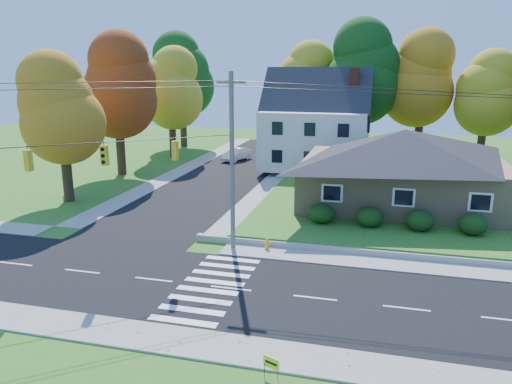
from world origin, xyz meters
TOP-DOWN VIEW (x-y plane):
  - ground at (0.00, 0.00)m, footprint 120.00×120.00m
  - road_main at (0.00, 0.00)m, footprint 90.00×8.00m
  - road_cross at (-8.00, 26.00)m, footprint 8.00×44.00m
  - sidewalk_north at (0.00, 5.00)m, footprint 90.00×2.00m
  - sidewalk_south at (0.00, -5.00)m, footprint 90.00×2.00m
  - lawn at (13.00, 21.00)m, footprint 30.00×30.00m
  - ranch_house at (8.00, 16.00)m, footprint 14.60×10.60m
  - colonial_house at (0.04, 28.00)m, footprint 10.40×8.40m
  - hedge_row at (7.50, 9.80)m, footprint 10.70×1.70m
  - traffic_infrastructure at (-0.15, 1.35)m, footprint 38.10×10.66m
  - tree_lot_0 at (-2.00, 34.00)m, footprint 6.72×6.72m
  - tree_lot_1 at (4.00, 33.00)m, footprint 7.84×7.84m
  - tree_lot_2 at (10.00, 34.00)m, footprint 7.28×7.28m
  - tree_lot_3 at (16.00, 33.00)m, footprint 6.16×6.16m
  - tree_west_0 at (-17.00, 12.00)m, footprint 6.16×6.16m
  - tree_west_1 at (-18.00, 22.00)m, footprint 7.28×7.28m
  - tree_west_2 at (-17.00, 32.00)m, footprint 6.72×6.72m
  - tree_west_3 at (-19.00, 40.00)m, footprint 7.84×7.84m
  - white_car at (-9.29, 31.72)m, footprint 2.60×4.38m
  - fire_hydrant at (0.44, 5.49)m, footprint 0.40×0.31m
  - yard_sign at (3.40, -6.33)m, footprint 0.60×0.27m

SIDE VIEW (x-z plane):
  - ground at x=0.00m, z-range 0.00..0.00m
  - road_main at x=0.00m, z-range 0.00..0.02m
  - road_cross at x=-8.00m, z-range 0.00..0.02m
  - sidewalk_north at x=0.00m, z-range 0.00..0.08m
  - sidewalk_south at x=0.00m, z-range 0.00..0.08m
  - lawn at x=13.00m, z-range 0.00..0.50m
  - fire_hydrant at x=0.44m, z-range -0.02..0.68m
  - yard_sign at x=3.40m, z-range 0.17..0.97m
  - white_car at x=-9.29m, z-range 0.02..1.39m
  - hedge_row at x=7.50m, z-range 0.50..1.77m
  - ranch_house at x=8.00m, z-range 0.57..5.97m
  - colonial_house at x=0.04m, z-range -0.22..9.38m
  - traffic_infrastructure at x=-0.15m, z-range 0.15..10.15m
  - tree_west_0 at x=-17.00m, z-range 1.42..12.89m
  - tree_lot_3 at x=16.00m, z-range 1.92..13.39m
  - tree_west_2 at x=-17.00m, z-range 1.55..14.06m
  - tree_lot_0 at x=-2.00m, z-range 2.05..14.56m
  - tree_west_1 at x=-18.00m, z-range 1.68..15.24m
  - tree_lot_2 at x=10.00m, z-range 2.18..15.74m
  - tree_west_3 at x=-19.00m, z-range 1.81..16.41m
  - tree_lot_1 at x=4.00m, z-range 2.31..16.91m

